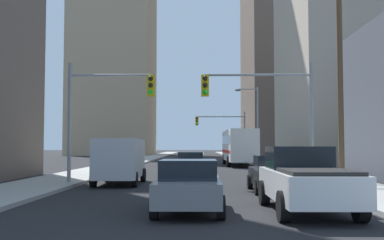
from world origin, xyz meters
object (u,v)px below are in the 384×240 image
Objects in this scene: cargo_van_silver at (120,158)px; traffic_signal_far_right at (223,127)px; pickup_truck_white at (305,180)px; traffic_signal_near_right at (262,101)px; sedan_black at (274,173)px; sedan_green at (191,163)px; city_bus at (239,146)px; sedan_grey at (189,186)px; traffic_signal_near_left at (107,102)px.

traffic_signal_far_right is at bearing 78.07° from cargo_van_silver.
traffic_signal_near_right reaches higher than pickup_truck_white.
sedan_black and sedan_green have the same top height.
city_bus is at bearing 88.31° from sedan_black.
traffic_signal_near_left is at bearing 114.49° from sedan_grey.
sedan_grey and sedan_green have the same top height.
city_bus is at bearing 70.31° from cargo_van_silver.
traffic_signal_near_right is at bearing 0.01° from traffic_signal_near_left.
traffic_signal_near_left is (-7.59, 9.04, 3.13)m from pickup_truck_white.
traffic_signal_near_right and traffic_signal_far_right have the same top height.
traffic_signal_far_right is at bearing 90.40° from traffic_signal_near_right.
city_bus reaches higher than sedan_black.
traffic_signal_near_left is 1.00× the size of traffic_signal_far_right.
traffic_signal_near_left is 1.00× the size of traffic_signal_near_right.
sedan_grey is 10.39m from traffic_signal_near_right.
sedan_black is 0.71× the size of traffic_signal_far_right.
traffic_signal_near_left is (-4.20, 9.22, 3.29)m from sedan_grey.
sedan_black is (7.07, -3.76, -0.52)m from cargo_van_silver.
city_bus is 1.92× the size of traffic_signal_near_left.
traffic_signal_near_left and traffic_signal_far_right have the same top height.
pickup_truck_white is at bearing 3.07° from sedan_grey.
cargo_van_silver is 1.24× the size of sedan_black.
traffic_signal_near_right is at bearing -4.62° from cargo_van_silver.
sedan_grey is 0.70× the size of traffic_signal_near_right.
sedan_grey is at bearing -110.35° from traffic_signal_near_right.
traffic_signal_far_right reaches higher than sedan_grey.
city_bus is 15.47m from sedan_green.
sedan_grey is 6.95m from sedan_black.
sedan_black is at bearing 89.35° from pickup_truck_white.
traffic_signal_near_left is (-8.41, -22.45, 2.14)m from city_bus.
sedan_green is at bearing 108.50° from sedan_black.
traffic_signal_far_right is at bearing 95.61° from city_bus.
pickup_truck_white is 1.03× the size of cargo_van_silver.
traffic_signal_near_right reaches higher than sedan_black.
traffic_signal_near_right is at bearing -89.60° from traffic_signal_far_right.
sedan_green is 0.71× the size of traffic_signal_near_right.
sedan_black is 0.71× the size of traffic_signal_near_left.
city_bus is 2.13× the size of pickup_truck_white.
city_bus is 24.07m from traffic_signal_near_left.
sedan_green is (3.44, 7.09, -0.52)m from cargo_van_silver.
city_bus is 22.57m from traffic_signal_near_right.
pickup_truck_white is 1.28× the size of sedan_grey.
city_bus reaches higher than pickup_truck_white.
traffic_signal_near_left reaches higher than pickup_truck_white.
pickup_truck_white is at bearing -91.50° from city_bus.
cargo_van_silver is at bearing 126.09° from pickup_truck_white.
cargo_van_silver is at bearing 152.03° from sedan_black.
pickup_truck_white is 0.90× the size of traffic_signal_far_right.
traffic_signal_near_left is at bearing 157.39° from sedan_black.
pickup_truck_white is at bearing -77.96° from sedan_green.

